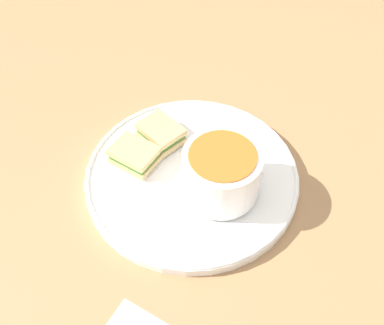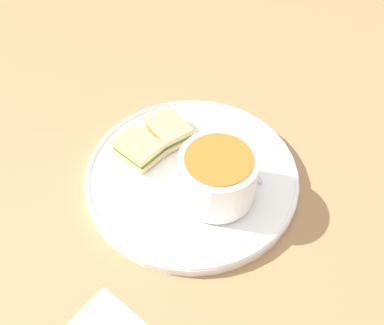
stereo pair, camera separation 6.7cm
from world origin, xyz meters
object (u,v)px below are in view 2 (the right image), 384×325
(soup_bowl, at_px, (218,176))
(sandwich_half_near, at_px, (168,130))
(spoon, at_px, (235,141))
(sandwich_half_far, at_px, (138,148))

(soup_bowl, distance_m, sandwich_half_near, 0.14)
(spoon, xyz_separation_m, sandwich_half_near, (-0.11, -0.01, 0.01))
(spoon, height_order, sandwich_half_far, sandwich_half_far)
(soup_bowl, height_order, sandwich_half_far, soup_bowl)
(soup_bowl, xyz_separation_m, sandwich_half_far, (-0.13, 0.05, -0.02))
(spoon, distance_m, sandwich_half_far, 0.16)
(sandwich_half_near, distance_m, sandwich_half_far, 0.06)
(sandwich_half_near, relative_size, sandwich_half_far, 1.00)
(soup_bowl, height_order, spoon, soup_bowl)
(soup_bowl, bearing_deg, sandwich_half_near, 134.98)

